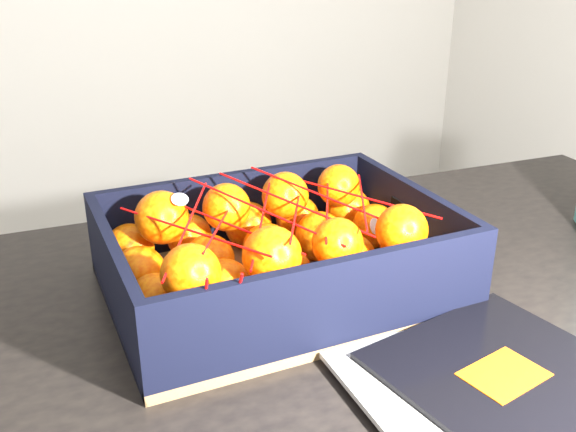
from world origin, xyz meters
name	(u,v)px	position (x,y,z in m)	size (l,w,h in m)	color
table	(392,388)	(0.30, -0.07, 0.65)	(1.24, 0.86, 0.75)	black
magazine_stack	(516,406)	(0.30, -0.25, 0.76)	(0.28, 0.31, 0.02)	beige
produce_crate	(278,267)	(0.20, 0.04, 0.78)	(0.39, 0.29, 0.11)	brown
clementine_heap	(275,250)	(0.19, 0.04, 0.81)	(0.37, 0.27, 0.11)	#FB5E05
mesh_net	(274,217)	(0.19, 0.03, 0.85)	(0.32, 0.26, 0.09)	red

